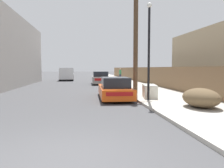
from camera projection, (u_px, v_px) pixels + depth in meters
ground_plane at (64, 163)px, 4.14m from camera, size 220.00×220.00×0.00m
sidewalk_curb at (122, 82)px, 28.06m from camera, size 4.20×63.00×0.12m
discarded_fridge at (150, 91)px, 12.60m from camera, size 0.99×1.79×0.74m
parked_sports_car_red at (115, 89)px, 12.85m from camera, size 1.86×4.67×1.26m
car_parked_mid at (100, 78)px, 24.51m from camera, size 1.91×4.63×1.42m
pickup_truck at (66, 74)px, 31.96m from camera, size 2.39×5.80×1.82m
utility_pole at (136, 27)px, 14.39m from camera, size 1.80×0.30×8.51m
street_lamp at (149, 45)px, 11.18m from camera, size 0.26×0.26×4.98m
brush_pile at (201, 98)px, 9.32m from camera, size 1.41×1.93×0.82m
wooden_fence at (138, 74)px, 27.56m from camera, size 0.08×42.99×1.77m
pedestrian at (120, 74)px, 31.71m from camera, size 0.34×0.34×1.67m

